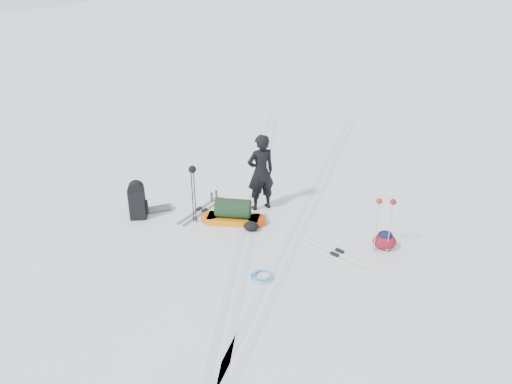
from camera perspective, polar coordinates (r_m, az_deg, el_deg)
ground at (r=11.48m, az=-0.91°, el=-4.19°), size 200.00×200.00×0.00m
ski_tracks at (r=12.15m, az=2.67°, el=-2.40°), size 3.38×17.97×0.01m
skier at (r=11.98m, az=0.55°, el=2.24°), size 0.84×0.77×1.92m
pulk_sled at (r=11.64m, az=-2.63°, el=-2.48°), size 1.56×0.53×0.59m
expedition_rucksack at (r=12.07m, az=-13.13°, el=-0.99°), size 0.89×0.83×0.95m
ski_poles_black at (r=11.32m, az=-7.25°, el=1.78°), size 0.20×0.18×1.43m
ski_poles_silver at (r=10.43m, az=14.57°, el=-1.76°), size 0.40×0.14×1.25m
touring_skis_grey at (r=12.32m, az=-6.23°, el=-2.09°), size 0.83×1.69×0.06m
touring_skis_white at (r=10.66m, az=9.24°, el=-6.96°), size 1.71×1.28×0.07m
rope_coil at (r=9.82m, az=0.68°, el=-9.59°), size 0.52×0.52×0.06m
small_daypack at (r=10.96m, az=14.49°, el=-5.37°), size 0.57×0.48×0.42m
thermos_pair at (r=12.75m, az=-4.83°, el=-0.50°), size 0.16×0.26×0.25m
stuff_sack at (r=11.34m, az=-0.57°, el=-3.93°), size 0.40×0.33×0.22m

